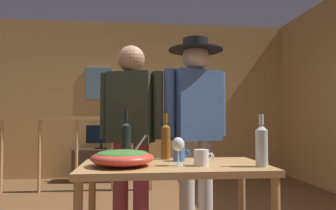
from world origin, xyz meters
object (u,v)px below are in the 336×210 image
Objects in this scene: wine_glass at (178,146)px; wine_bottle_amber at (166,140)px; salad_bowl at (122,157)px; mug_white at (202,158)px; wine_bottle_dark at (126,139)px; person_standing_right at (196,117)px; framed_picture at (99,83)px; mug_blue at (179,154)px; flat_screen_tv at (101,135)px; serving_table at (174,178)px; stair_railing at (90,144)px; wine_bottle_clear at (262,145)px; tv_console at (101,165)px; person_standing_left at (131,126)px.

wine_bottle_amber reaches higher than wine_glass.
mug_white is (0.48, -0.03, -0.01)m from salad_bowl.
wine_bottle_dark is 0.75m from person_standing_right.
framed_picture is 3.34m from person_standing_right.
framed_picture is 3.68m from wine_bottle_amber.
salad_bowl is 0.43m from mug_blue.
mug_blue is at bearing -75.37° from flat_screen_tv.
person_standing_right is at bearing 67.92° from serving_table.
stair_railing is 2.96m from mug_white.
person_standing_right is at bearing -68.52° from flat_screen_tv.
wine_bottle_dark is 1.12× the size of wine_bottle_clear.
wine_glass reaches higher than mug_blue.
wine_bottle_dark is 3.07× the size of mug_blue.
tv_console is 2.85× the size of wine_bottle_clear.
person_standing_left is at bearing -19.13° from person_standing_right.
wine_bottle_amber reaches higher than mug_blue.
person_standing_right is at bearing 67.84° from mug_blue.
stair_railing is at bearing -95.73° from tv_console.
wine_bottle_clear reaches higher than wine_glass.
tv_console is 7.81× the size of mug_blue.
stair_railing is at bearing -95.97° from flat_screen_tv.
person_standing_right reaches higher than mug_white.
tv_console is 5.20× the size of wine_glass.
person_standing_right is at bearing -68.74° from tv_console.
wine_glass is at bearing 169.79° from wine_bottle_clear.
framed_picture is 3.28× the size of wine_glass.
wine_bottle_amber reaches higher than flat_screen_tv.
mug_blue is (0.94, -2.54, 0.11)m from stair_railing.
wine_glass is at bearing -76.81° from framed_picture.
salad_bowl is 1.16× the size of wine_bottle_amber.
wine_glass is 0.83m from person_standing_left.
wine_bottle_dark reaches higher than serving_table.
framed_picture is 1.17× the size of flat_screen_tv.
tv_console is at bearing 97.81° from salad_bowl.
serving_table is at bearing 161.77° from wine_bottle_clear.
person_standing_right is (1.16, -1.99, 0.36)m from stair_railing.
wine_bottle_dark is 0.20× the size of person_standing_right.
flat_screen_tv is at bearing 103.18° from wine_glass.
framed_picture is 0.49× the size of serving_table.
tv_console is at bearing 98.78° from wine_bottle_dark.
stair_railing is 2.91m from wine_glass.
tv_console is at bearing -87.87° from person_standing_right.
wine_glass is 0.23m from mug_blue.
wine_bottle_clear is 1.16m from person_standing_left.
mug_blue is at bearing 48.70° from person_standing_right.
person_standing_left reaches higher than wine_glass.
mug_white is at bearing 62.35° from person_standing_right.
framed_picture is 0.63× the size of tv_console.
stair_railing reaches higher than serving_table.
wine_bottle_amber is (-0.03, 0.26, 0.22)m from serving_table.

